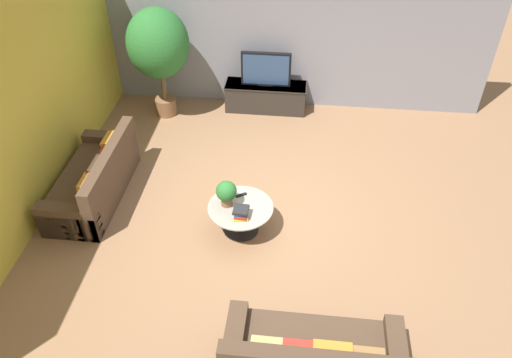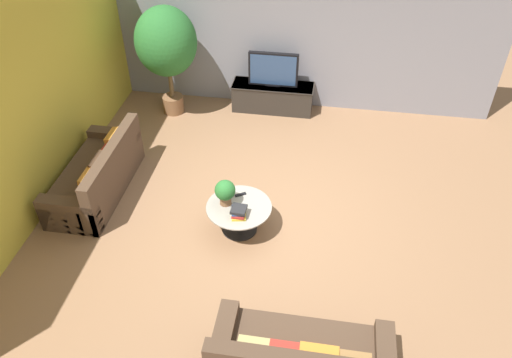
{
  "view_description": "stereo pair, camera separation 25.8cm",
  "coord_description": "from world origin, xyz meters",
  "px_view_note": "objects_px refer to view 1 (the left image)",
  "views": [
    {
      "loc": [
        0.44,
        -5.31,
        5.02
      ],
      "look_at": [
        -0.16,
        0.13,
        0.55
      ],
      "focal_mm": 35.0,
      "sensor_mm": 36.0,
      "label": 1
    },
    {
      "loc": [
        0.7,
        -5.27,
        5.02
      ],
      "look_at": [
        -0.16,
        0.13,
        0.55
      ],
      "focal_mm": 35.0,
      "sensor_mm": 36.0,
      "label": 2
    }
  ],
  "objects_px": {
    "television": "(266,69)",
    "potted_palm_tall": "(158,46)",
    "media_console": "(266,96)",
    "couch_by_wall": "(95,181)",
    "coffee_table": "(241,214)",
    "potted_plant_tabletop": "(226,192)"
  },
  "relations": [
    {
      "from": "television",
      "to": "potted_palm_tall",
      "type": "bearing_deg",
      "value": -168.65
    },
    {
      "from": "media_console",
      "to": "television",
      "type": "xyz_separation_m",
      "value": [
        -0.0,
        -0.0,
        0.56
      ]
    },
    {
      "from": "media_console",
      "to": "couch_by_wall",
      "type": "relative_size",
      "value": 0.79
    },
    {
      "from": "television",
      "to": "coffee_table",
      "type": "relative_size",
      "value": 1.01
    },
    {
      "from": "media_console",
      "to": "potted_palm_tall",
      "type": "xyz_separation_m",
      "value": [
        -1.84,
        -0.37,
        1.09
      ]
    },
    {
      "from": "media_console",
      "to": "television",
      "type": "height_order",
      "value": "television"
    },
    {
      "from": "media_console",
      "to": "potted_plant_tabletop",
      "type": "bearing_deg",
      "value": -93.9
    },
    {
      "from": "couch_by_wall",
      "to": "potted_palm_tall",
      "type": "height_order",
      "value": "potted_palm_tall"
    },
    {
      "from": "television",
      "to": "couch_by_wall",
      "type": "height_order",
      "value": "television"
    },
    {
      "from": "media_console",
      "to": "television",
      "type": "distance_m",
      "value": 0.56
    },
    {
      "from": "couch_by_wall",
      "to": "potted_plant_tabletop",
      "type": "relative_size",
      "value": 5.06
    },
    {
      "from": "television",
      "to": "couch_by_wall",
      "type": "xyz_separation_m",
      "value": [
        -2.29,
        -2.8,
        -0.54
      ]
    },
    {
      "from": "media_console",
      "to": "potted_plant_tabletop",
      "type": "height_order",
      "value": "potted_plant_tabletop"
    },
    {
      "from": "coffee_table",
      "to": "couch_by_wall",
      "type": "xyz_separation_m",
      "value": [
        -2.26,
        0.49,
        -0.01
      ]
    },
    {
      "from": "television",
      "to": "potted_plant_tabletop",
      "type": "distance_m",
      "value": 3.27
    },
    {
      "from": "coffee_table",
      "to": "potted_plant_tabletop",
      "type": "height_order",
      "value": "potted_plant_tabletop"
    },
    {
      "from": "media_console",
      "to": "potted_palm_tall",
      "type": "height_order",
      "value": "potted_palm_tall"
    },
    {
      "from": "television",
      "to": "potted_plant_tabletop",
      "type": "bearing_deg",
      "value": -93.9
    },
    {
      "from": "coffee_table",
      "to": "potted_palm_tall",
      "type": "relative_size",
      "value": 0.45
    },
    {
      "from": "media_console",
      "to": "potted_palm_tall",
      "type": "bearing_deg",
      "value": -168.6
    },
    {
      "from": "media_console",
      "to": "potted_plant_tabletop",
      "type": "xyz_separation_m",
      "value": [
        -0.22,
        -3.26,
        0.38
      ]
    },
    {
      "from": "media_console",
      "to": "television",
      "type": "relative_size",
      "value": 1.68
    }
  ]
}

